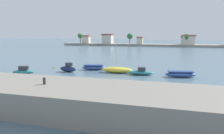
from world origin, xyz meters
TOP-DOWN VIEW (x-y plane):
  - ground_plane at (0.00, 0.00)m, footprint 400.00×400.00m
  - seawall_embankment at (0.00, -8.62)m, footprint 77.49×7.12m
  - mooring_bollard at (-2.17, -8.80)m, footprint 0.26×0.26m
  - moored_boat_0 at (-15.17, 4.61)m, footprint 3.75×2.20m
  - moored_boat_1 at (-8.75, 8.54)m, footprint 3.33×1.26m
  - moored_boat_2 at (-5.00, 11.74)m, footprint 4.77×2.78m
  - moored_boat_3 at (0.03, 10.00)m, footprint 5.60×2.18m
  - moored_boat_4 at (4.36, 9.26)m, footprint 4.33×1.65m
  - moored_boat_5 at (10.73, 9.14)m, footprint 5.11×2.33m
  - mooring_buoy_0 at (-13.40, 11.37)m, footprint 0.32×0.32m
  - distant_shoreline at (-1.20, 86.56)m, footprint 98.82×7.88m

SIDE VIEW (x-z plane):
  - ground_plane at x=0.00m, z-range 0.00..0.00m
  - mooring_buoy_0 at x=-13.40m, z-range 0.00..0.32m
  - moored_boat_4 at x=4.36m, z-range -0.20..1.10m
  - moored_boat_5 at x=10.73m, z-range -0.02..0.94m
  - moored_boat_2 at x=-5.00m, z-range -0.02..0.95m
  - moored_boat_3 at x=0.03m, z-range -2.17..3.20m
  - moored_boat_0 at x=-15.17m, z-range -0.18..1.22m
  - moored_boat_1 at x=-8.75m, z-range -0.20..1.48m
  - seawall_embankment at x=0.00m, z-range 0.00..2.34m
  - distant_shoreline at x=-1.20m, z-range -1.56..5.32m
  - mooring_bollard at x=-2.17m, z-range 2.34..2.96m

